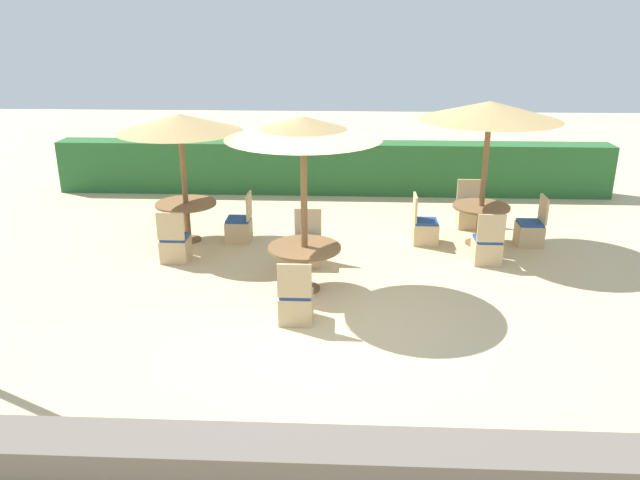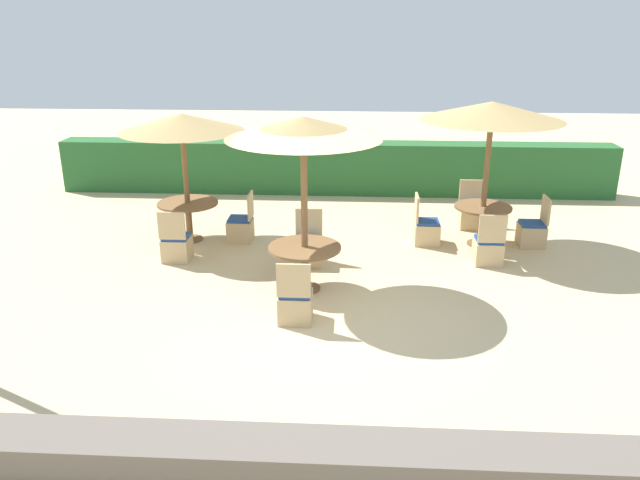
% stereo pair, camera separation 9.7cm
% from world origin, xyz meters
% --- Properties ---
extents(ground_plane, '(40.00, 40.00, 0.00)m').
position_xyz_m(ground_plane, '(0.00, 0.00, 0.00)').
color(ground_plane, '#D1BA8C').
extents(hedge_row, '(13.00, 0.70, 1.21)m').
position_xyz_m(hedge_row, '(0.00, 6.51, 0.61)').
color(hedge_row, '#28602D').
rests_on(hedge_row, ground_plane).
extents(stone_border, '(10.00, 0.56, 0.39)m').
position_xyz_m(stone_border, '(0.00, -3.37, 0.19)').
color(stone_border, '#6B6056').
rests_on(stone_border, ground_plane).
extents(parasol_center, '(2.27, 2.27, 2.68)m').
position_xyz_m(parasol_center, '(-0.25, 0.83, 2.50)').
color(parasol_center, brown).
rests_on(parasol_center, ground_plane).
extents(round_table_center, '(1.11, 1.11, 0.71)m').
position_xyz_m(round_table_center, '(-0.25, 0.83, 0.57)').
color(round_table_center, brown).
rests_on(round_table_center, ground_plane).
extents(patio_chair_center_south, '(0.46, 0.46, 0.93)m').
position_xyz_m(patio_chair_center_south, '(-0.29, -0.24, 0.26)').
color(patio_chair_center_south, tan).
rests_on(patio_chair_center_south, ground_plane).
extents(patio_chair_center_north, '(0.46, 0.46, 0.93)m').
position_xyz_m(patio_chair_center_north, '(-0.28, 1.89, 0.26)').
color(patio_chair_center_north, tan).
rests_on(patio_chair_center_north, ground_plane).
extents(parasol_back_left, '(2.25, 2.25, 2.38)m').
position_xyz_m(parasol_back_left, '(-2.61, 2.96, 2.21)').
color(parasol_back_left, brown).
rests_on(parasol_back_left, ground_plane).
extents(round_table_back_left, '(1.12, 1.12, 0.74)m').
position_xyz_m(round_table_back_left, '(-2.61, 2.96, 0.60)').
color(round_table_back_left, brown).
rests_on(round_table_back_left, ground_plane).
extents(patio_chair_back_left_east, '(0.46, 0.46, 0.93)m').
position_xyz_m(patio_chair_back_left_east, '(-1.63, 2.99, 0.26)').
color(patio_chair_back_left_east, tan).
rests_on(patio_chair_back_left_east, ground_plane).
extents(patio_chair_back_left_south, '(0.46, 0.46, 0.93)m').
position_xyz_m(patio_chair_back_left_south, '(-2.57, 1.93, 0.26)').
color(patio_chair_back_left_south, tan).
rests_on(patio_chair_back_left_south, ground_plane).
extents(parasol_back_right, '(2.49, 2.49, 2.63)m').
position_xyz_m(parasol_back_right, '(2.84, 3.02, 2.45)').
color(parasol_back_right, brown).
rests_on(parasol_back_right, ground_plane).
extents(round_table_back_right, '(1.04, 1.04, 0.75)m').
position_xyz_m(round_table_back_right, '(2.84, 3.02, 0.58)').
color(round_table_back_right, brown).
rests_on(round_table_back_right, ground_plane).
extents(patio_chair_back_right_east, '(0.46, 0.46, 0.93)m').
position_xyz_m(patio_chair_back_right_east, '(3.78, 3.03, 0.26)').
color(patio_chair_back_right_east, tan).
rests_on(patio_chair_back_right_east, ground_plane).
extents(patio_chair_back_right_south, '(0.46, 0.46, 0.93)m').
position_xyz_m(patio_chair_back_right_south, '(2.79, 2.08, 0.26)').
color(patio_chair_back_right_south, tan).
rests_on(patio_chair_back_right_south, ground_plane).
extents(patio_chair_back_right_west, '(0.46, 0.46, 0.93)m').
position_xyz_m(patio_chair_back_right_west, '(1.83, 3.03, 0.26)').
color(patio_chair_back_right_west, tan).
rests_on(patio_chair_back_right_west, ground_plane).
extents(patio_chair_back_right_north, '(0.46, 0.46, 0.93)m').
position_xyz_m(patio_chair_back_right_north, '(2.83, 4.03, 0.26)').
color(patio_chair_back_right_north, tan).
rests_on(patio_chair_back_right_north, ground_plane).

